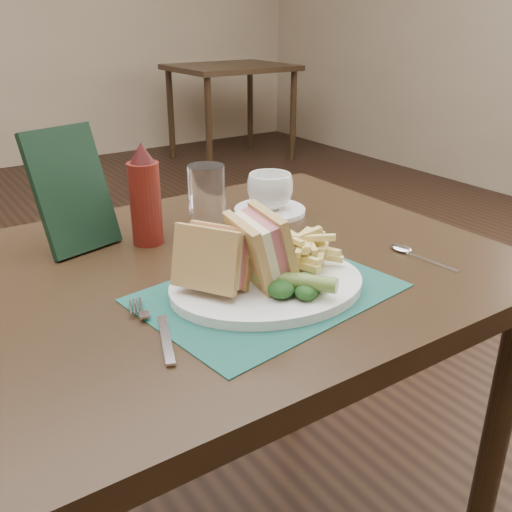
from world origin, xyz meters
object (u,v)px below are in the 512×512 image
at_px(plate, 267,285).
at_px(coffee_cup, 270,191).
at_px(table_main, 234,431).
at_px(sandwich_half_a, 206,263).
at_px(drinking_glass, 207,199).
at_px(saucer, 270,211).
at_px(check_presenter, 72,190).
at_px(sandwich_half_b, 248,249).
at_px(ketchup_bottle, 145,194).
at_px(placemat, 268,292).
at_px(table_bg_right, 231,113).

distance_m(plate, coffee_cup, 0.37).
height_order(table_main, sandwich_half_a, sandwich_half_a).
xyz_separation_m(table_main, drinking_glass, (0.03, 0.14, 0.44)).
relative_size(table_main, plate, 3.00).
height_order(saucer, check_presenter, check_presenter).
height_order(drinking_glass, check_presenter, check_presenter).
distance_m(table_main, check_presenter, 0.56).
bearing_deg(coffee_cup, saucer, 0.00).
bearing_deg(coffee_cup, check_presenter, 174.25).
bearing_deg(sandwich_half_b, plate, -7.20).
relative_size(coffee_cup, drinking_glass, 0.73).
xyz_separation_m(table_main, check_presenter, (-0.20, 0.20, 0.48)).
bearing_deg(plate, ketchup_bottle, 115.69).
bearing_deg(check_presenter, plate, -76.75).
distance_m(placemat, drinking_glass, 0.29).
distance_m(table_main, ketchup_bottle, 0.50).
bearing_deg(table_main, drinking_glass, 76.94).
bearing_deg(table_main, table_bg_right, 58.43).
distance_m(drinking_glass, check_presenter, 0.24).
height_order(table_main, sandwich_half_b, sandwich_half_b).
xyz_separation_m(sandwich_half_b, coffee_cup, (0.24, 0.29, -0.02)).
bearing_deg(ketchup_bottle, saucer, 2.56).
height_order(placemat, saucer, saucer).
bearing_deg(placemat, sandwich_half_a, 169.36).
bearing_deg(check_presenter, coffee_cup, -20.90).
bearing_deg(plate, table_bg_right, 71.28).
bearing_deg(plate, check_presenter, 130.46).
bearing_deg(ketchup_bottle, check_presenter, 155.06).
bearing_deg(table_bg_right, coffee_cup, -120.25).
height_order(table_bg_right, placemat, placemat).
xyz_separation_m(plate, sandwich_half_b, (-0.03, 0.01, 0.06)).
xyz_separation_m(placemat, ketchup_bottle, (-0.07, 0.29, 0.09)).
xyz_separation_m(coffee_cup, check_presenter, (-0.39, 0.04, 0.06)).
relative_size(saucer, check_presenter, 0.69).
bearing_deg(saucer, drinking_glass, -172.13).
height_order(saucer, ketchup_bottle, ketchup_bottle).
bearing_deg(check_presenter, table_bg_right, 39.09).
height_order(sandwich_half_a, ketchup_bottle, ketchup_bottle).
bearing_deg(table_main, ketchup_bottle, 121.02).
distance_m(placemat, plate, 0.01).
relative_size(plate, ketchup_bottle, 1.61).
bearing_deg(table_bg_right, sandwich_half_b, -121.18).
height_order(table_bg_right, coffee_cup, coffee_cup).
height_order(coffee_cup, check_presenter, check_presenter).
xyz_separation_m(coffee_cup, drinking_glass, (-0.16, -0.02, 0.02)).
distance_m(sandwich_half_a, drinking_glass, 0.30).
bearing_deg(sandwich_half_a, saucer, 10.22).
relative_size(drinking_glass, ketchup_bottle, 0.70).
bearing_deg(placemat, drinking_glass, 79.11).
bearing_deg(ketchup_bottle, table_main, -58.98).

